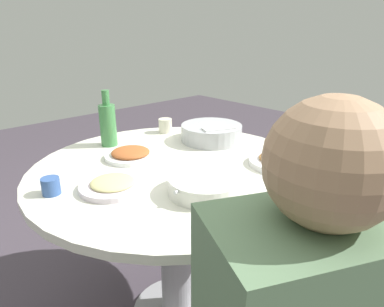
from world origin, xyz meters
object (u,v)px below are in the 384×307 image
at_px(soup_bowl, 205,185).
at_px(tea_cup_near, 51,186).
at_px(round_dining_table, 175,202).
at_px(dish_noodles, 113,185).
at_px(dish_tofu_braise, 279,161).
at_px(dish_stirfry, 131,154).
at_px(rice_bowl, 211,132).
at_px(green_bottle, 108,124).
at_px(tea_cup_far, 165,126).

height_order(soup_bowl, tea_cup_near, same).
relative_size(round_dining_table, dish_noodles, 4.99).
relative_size(soup_bowl, dish_tofu_braise, 1.15).
bearing_deg(dish_stirfry, rice_bowl, -99.09).
distance_m(round_dining_table, green_bottle, 0.50).
bearing_deg(tea_cup_far, tea_cup_near, 112.48).
relative_size(dish_stirfry, dish_tofu_braise, 0.91).
bearing_deg(round_dining_table, rice_bowl, -69.59).
distance_m(rice_bowl, green_bottle, 0.50).
distance_m(round_dining_table, dish_tofu_braise, 0.46).
distance_m(round_dining_table, tea_cup_far, 0.52).
height_order(round_dining_table, tea_cup_near, tea_cup_near).
relative_size(dish_tofu_braise, tea_cup_far, 3.28).
height_order(soup_bowl, dish_stirfry, soup_bowl).
relative_size(soup_bowl, dish_noodles, 1.20).
xyz_separation_m(dish_tofu_braise, green_bottle, (0.69, 0.38, 0.09)).
distance_m(dish_noodles, tea_cup_near, 0.20).
height_order(soup_bowl, green_bottle, green_bottle).
xyz_separation_m(round_dining_table, green_bottle, (0.41, 0.06, 0.27)).
distance_m(rice_bowl, soup_bowl, 0.57).
xyz_separation_m(round_dining_table, dish_stirfry, (0.20, 0.08, 0.18)).
xyz_separation_m(round_dining_table, dish_tofu_braise, (-0.28, -0.32, 0.18)).
xyz_separation_m(soup_bowl, green_bottle, (0.66, -0.02, 0.08)).
distance_m(round_dining_table, soup_bowl, 0.33).
bearing_deg(tea_cup_near, soup_bowl, -131.86).
bearing_deg(soup_bowl, green_bottle, -1.52).
height_order(rice_bowl, soup_bowl, rice_bowl).
height_order(dish_stirfry, dish_tofu_braise, dish_tofu_braise).
height_order(dish_noodles, tea_cup_far, tea_cup_far).
distance_m(round_dining_table, dish_noodles, 0.34).
bearing_deg(green_bottle, rice_bowl, -124.96).
relative_size(dish_tofu_braise, green_bottle, 0.92).
bearing_deg(tea_cup_near, rice_bowl, -87.48).
distance_m(rice_bowl, tea_cup_far, 0.28).
height_order(rice_bowl, dish_tofu_braise, rice_bowl).
height_order(rice_bowl, dish_noodles, rice_bowl).
distance_m(dish_tofu_braise, green_bottle, 0.79).
xyz_separation_m(dish_stirfry, tea_cup_near, (-0.10, 0.38, 0.01)).
bearing_deg(rice_bowl, dish_tofu_braise, 176.36).
xyz_separation_m(dish_tofu_braise, tea_cup_near, (0.37, 0.78, 0.01)).
xyz_separation_m(green_bottle, tea_cup_near, (-0.32, 0.40, -0.08)).
relative_size(round_dining_table, green_bottle, 4.40).
height_order(rice_bowl, dish_stirfry, rice_bowl).
relative_size(soup_bowl, dish_stirfry, 1.27).
height_order(round_dining_table, rice_bowl, rice_bowl).
xyz_separation_m(round_dining_table, rice_bowl, (0.13, -0.35, 0.21)).
height_order(tea_cup_near, tea_cup_far, tea_cup_far).
relative_size(rice_bowl, green_bottle, 1.14).
bearing_deg(tea_cup_far, soup_bowl, 151.98).
height_order(round_dining_table, dish_tofu_braise, dish_tofu_braise).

